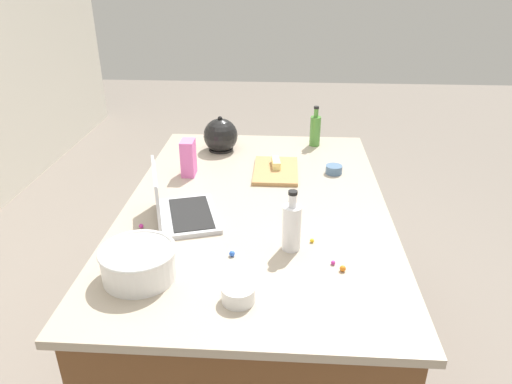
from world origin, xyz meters
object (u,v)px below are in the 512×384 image
at_px(ramekin_small, 334,169).
at_px(ramekin_medium, 238,294).
at_px(bottle_vinegar, 292,226).
at_px(butter_stick_left, 276,163).
at_px(kettle, 221,136).
at_px(cutting_board, 276,171).
at_px(mixing_bowl_large, 139,262).
at_px(candy_bag, 188,158).
at_px(bottle_olive, 315,130).
at_px(laptop, 178,208).

bearing_deg(ramekin_small, ramekin_medium, 159.31).
distance_m(bottle_vinegar, butter_stick_left, 0.70).
bearing_deg(bottle_vinegar, butter_stick_left, 5.80).
distance_m(kettle, cutting_board, 0.41).
relative_size(mixing_bowl_large, cutting_board, 0.77).
height_order(mixing_bowl_large, ramekin_medium, mixing_bowl_large).
relative_size(butter_stick_left, ramekin_small, 1.40).
bearing_deg(candy_bag, bottle_vinegar, -141.84).
distance_m(bottle_olive, bottle_vinegar, 1.05).
relative_size(bottle_vinegar, cutting_board, 0.71).
relative_size(laptop, cutting_board, 1.15).
height_order(bottle_vinegar, kettle, bottle_vinegar).
bearing_deg(cutting_board, bottle_vinegar, -173.90).
bearing_deg(bottle_olive, cutting_board, 152.05).
bearing_deg(mixing_bowl_large, ramekin_small, -38.65).
distance_m(mixing_bowl_large, kettle, 1.14).
height_order(bottle_olive, candy_bag, bottle_olive).
bearing_deg(bottle_vinegar, ramekin_medium, 152.04).
height_order(ramekin_small, ramekin_medium, ramekin_medium).
relative_size(mixing_bowl_large, ramekin_medium, 2.40).
bearing_deg(bottle_vinegar, cutting_board, 6.10).
bearing_deg(cutting_board, kettle, 46.92).
height_order(mixing_bowl_large, candy_bag, candy_bag).
xyz_separation_m(mixing_bowl_large, bottle_olive, (1.23, -0.61, 0.03)).
bearing_deg(mixing_bowl_large, kettle, -5.76).
bearing_deg(laptop, mixing_bowl_large, 173.24).
bearing_deg(candy_bag, bottle_olive, -54.70).
relative_size(bottle_olive, ramekin_small, 2.77).
bearing_deg(butter_stick_left, candy_bag, 101.79).
bearing_deg(bottle_olive, ramekin_small, -168.85).
height_order(bottle_olive, bottle_vinegar, bottle_vinegar).
bearing_deg(mixing_bowl_large, laptop, -6.76).
xyz_separation_m(butter_stick_left, ramekin_medium, (-0.99, 0.09, -0.01)).
distance_m(mixing_bowl_large, ramekin_small, 1.10).
height_order(mixing_bowl_large, cutting_board, mixing_bowl_large).
bearing_deg(mixing_bowl_large, cutting_board, -25.80).
xyz_separation_m(laptop, ramekin_medium, (-0.48, -0.28, -0.02)).
xyz_separation_m(bottle_olive, bottle_vinegar, (-1.04, 0.13, 0.00)).
bearing_deg(kettle, ramekin_medium, -170.24).
bearing_deg(candy_bag, butter_stick_left, -78.21).
distance_m(cutting_board, candy_bag, 0.42).
relative_size(laptop, candy_bag, 2.12).
bearing_deg(ramekin_medium, candy_bag, 19.53).
distance_m(mixing_bowl_large, ramekin_medium, 0.34).
xyz_separation_m(bottle_vinegar, ramekin_small, (0.66, -0.21, -0.07)).
height_order(kettle, candy_bag, kettle).
height_order(laptop, mixing_bowl_large, laptop).
bearing_deg(cutting_board, candy_bag, 97.00).
xyz_separation_m(kettle, ramekin_medium, (-1.23, -0.21, -0.05)).
xyz_separation_m(ramekin_medium, candy_bag, (0.90, 0.32, 0.06)).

